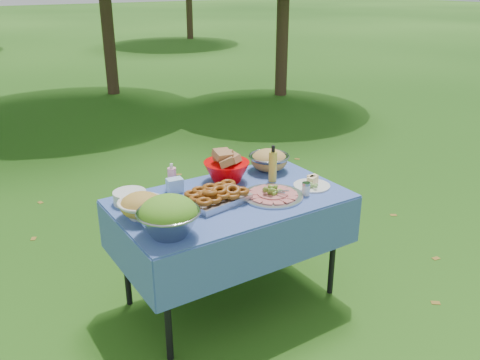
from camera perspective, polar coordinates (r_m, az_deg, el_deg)
name	(u,v)px	position (r m, az deg, el deg)	size (l,w,h in m)	color
ground	(231,297)	(3.62, -0.96, -13.05)	(80.00, 80.00, 0.00)	#103609
picnic_table	(231,250)	(3.42, -1.01, -7.83)	(1.46, 0.86, 0.76)	#729DDC
salad_bowl	(169,216)	(2.77, -8.02, -4.05)	(0.35, 0.35, 0.23)	#94989C
pasta_bowl_white	(141,205)	(3.02, -11.03, -2.80)	(0.27, 0.27, 0.15)	silver
plate_stack	(130,197)	(3.24, -12.27, -1.88)	(0.21, 0.21, 0.08)	silver
wipes_box	(175,185)	(3.34, -7.32, -0.59)	(0.10, 0.07, 0.09)	#A2CCF8
sanitizer_bottle	(172,175)	(3.41, -7.65, 0.53)	(0.06, 0.06, 0.17)	pink
bread_bowl	(227,166)	(3.48, -1.51, 1.54)	(0.32, 0.32, 0.21)	#E00105
pasta_bowl_steel	(269,160)	(3.69, 3.28, 2.28)	(0.29, 0.29, 0.15)	#94989C
fried_tray	(216,196)	(3.17, -2.66, -1.79)	(0.38, 0.27, 0.09)	#B7B7BB
charcuterie_platter	(273,190)	(3.25, 3.69, -1.18)	(0.39, 0.39, 0.09)	#B3B6BB
oil_bottle	(273,164)	(3.47, 3.71, 1.86)	(0.06, 0.06, 0.26)	gold
cheese_plate	(312,182)	(3.44, 8.08, -0.20)	(0.25, 0.25, 0.07)	silver
shaker	(306,189)	(3.30, 7.42, -0.99)	(0.05, 0.05, 0.09)	silver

